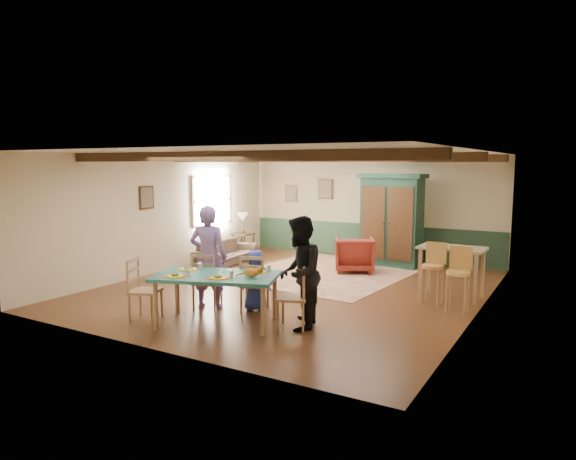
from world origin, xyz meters
The scene contains 35 objects.
floor centered at (0.00, 0.00, 0.00)m, with size 8.00×8.00×0.00m, color #462513.
wall_back centered at (0.00, 4.00, 1.35)m, with size 7.00×0.02×2.70m, color beige.
wall_left centered at (-3.50, 0.00, 1.35)m, with size 0.02×8.00×2.70m, color beige.
wall_right centered at (3.50, 0.00, 1.35)m, with size 0.02×8.00×2.70m, color beige.
ceiling centered at (0.00, 0.00, 2.70)m, with size 7.00×8.00×0.02m, color silver.
wainscot_back centered at (0.00, 3.98, 0.45)m, with size 6.95×0.03×0.90m, color #203C28.
ceiling_beam_front centered at (0.00, -2.30, 2.61)m, with size 6.95×0.16×0.16m, color #311E0D.
ceiling_beam_mid centered at (0.00, 0.40, 2.61)m, with size 6.95×0.16×0.16m, color #311E0D.
ceiling_beam_back centered at (0.00, 3.00, 2.61)m, with size 6.95×0.16×0.16m, color #311E0D.
window_left centered at (-3.47, 1.70, 1.55)m, with size 0.06×1.60×1.30m, color white, non-canonical shape.
picture_left_wall centered at (-3.47, -0.60, 1.75)m, with size 0.04×0.42×0.52m, color gray, non-canonical shape.
picture_back_a centered at (-1.30, 3.97, 1.80)m, with size 0.45×0.04×0.55m, color gray, non-canonical shape.
picture_back_b centered at (-2.40, 3.97, 1.65)m, with size 0.38×0.04×0.48m, color gray, non-canonical shape.
dining_table centered at (0.07, -2.67, 0.39)m, with size 1.87×1.04×0.78m, color #216A66, non-canonical shape.
dining_chair_far_left centered at (-0.57, -2.10, 0.49)m, with size 0.44×0.46×0.99m, color #A37551, non-canonical shape.
dining_chair_far_right centered at (0.21, -1.82, 0.49)m, with size 0.44×0.46×0.99m, color #A37551, non-canonical shape.
dining_chair_end_left centered at (-1.05, -3.07, 0.49)m, with size 0.44×0.46×0.99m, color #A37551, non-canonical shape.
dining_chair_end_right centered at (1.20, -2.26, 0.49)m, with size 0.44×0.46×0.99m, color #A37551, non-canonical shape.
person_man centered at (-0.60, -2.03, 0.90)m, with size 0.65×0.43×1.80m, color #805EA2.
person_woman centered at (1.30, -2.22, 0.86)m, with size 0.83×0.65×1.72m, color black.
person_child centered at (0.18, -1.74, 0.52)m, with size 0.51×0.33×1.05m, color #253797.
cat centered at (0.65, -2.57, 0.87)m, with size 0.37×0.15×0.19m, color orange, non-canonical shape.
place_setting_near_left centered at (-0.38, -3.11, 0.84)m, with size 0.42×0.31×0.11m, color yellow, non-canonical shape.
place_setting_near_center centered at (0.26, -2.88, 0.84)m, with size 0.42×0.31×0.11m, color yellow, non-canonical shape.
place_setting_far_left centered at (-0.55, -2.62, 0.84)m, with size 0.42×0.31×0.11m, color yellow, non-canonical shape.
place_setting_far_right centered at (0.52, -2.23, 0.84)m, with size 0.42×0.31×0.11m, color yellow, non-canonical shape.
area_rug centered at (-0.10, 1.63, 0.01)m, with size 3.43×4.07×0.01m, color beige.
armoire centered at (0.89, 3.18, 1.13)m, with size 1.60×0.64×2.25m, color #122F23.
armchair centered at (0.39, 2.05, 0.41)m, with size 0.87×0.89×0.81m, color #571311.
sofa centered at (-2.79, 1.37, 0.29)m, with size 1.96×0.77×0.57m, color #3E2F26.
end_table centered at (-3.14, 2.60, 0.30)m, with size 0.49×0.49×0.61m, color #311E0D, non-canonical shape.
table_lamp centered at (-3.14, 2.60, 0.88)m, with size 0.31×0.31×0.55m, color beige, non-canonical shape.
counter_table centered at (2.87, 0.77, 0.48)m, with size 1.16×0.68×0.97m, color #BAAF90, non-canonical shape.
bar_stool_left centered at (2.67, 0.20, 0.54)m, with size 0.39×0.42×1.09m, color tan, non-canonical shape.
bar_stool_right centered at (3.20, -0.19, 0.56)m, with size 0.40×0.44×1.12m, color tan, non-canonical shape.
Camera 1 is at (4.94, -8.85, 2.48)m, focal length 32.00 mm.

